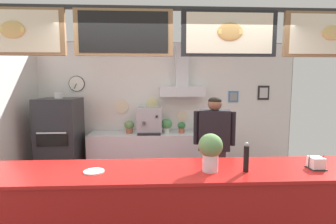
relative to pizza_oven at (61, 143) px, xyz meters
name	(u,v)px	position (x,y,z in m)	size (l,w,h in m)	color
back_wall_assembly	(168,105)	(1.97, 0.52, 0.64)	(5.28, 2.70, 2.71)	gray
service_counter	(179,221)	(1.95, -2.24, -0.28)	(4.09, 0.73, 1.06)	#B21916
back_prep_counter	(157,156)	(1.75, 0.29, -0.36)	(2.59, 0.64, 0.93)	silver
pizza_oven	(61,143)	(0.00, 0.00, 0.00)	(0.68, 0.76, 1.72)	#232326
shop_worker	(214,150)	(2.58, -0.98, 0.10)	(0.60, 0.31, 1.69)	#232328
espresso_machine	(149,120)	(1.60, 0.27, 0.36)	(0.48, 0.46, 0.50)	#A3A5AD
potted_oregano	(167,125)	(1.94, 0.30, 0.27)	(0.22, 0.22, 0.27)	beige
potted_thyme	(199,125)	(2.58, 0.31, 0.25)	(0.21, 0.21, 0.24)	#9E563D
potted_rosemary	(129,126)	(1.22, 0.26, 0.25)	(0.19, 0.19, 0.25)	#9E563D
potted_sage	(182,127)	(2.23, 0.25, 0.23)	(0.15, 0.15, 0.21)	#9E563D
napkin_holder	(316,163)	(3.28, -2.30, 0.30)	(0.15, 0.15, 0.13)	#262628
pepper_grinder	(246,157)	(2.57, -2.35, 0.39)	(0.05, 0.05, 0.28)	black
condiment_plate	(94,171)	(1.14, -2.29, 0.25)	(0.19, 0.19, 0.01)	white
basil_vase	(210,151)	(2.24, -2.31, 0.44)	(0.23, 0.23, 0.36)	silver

